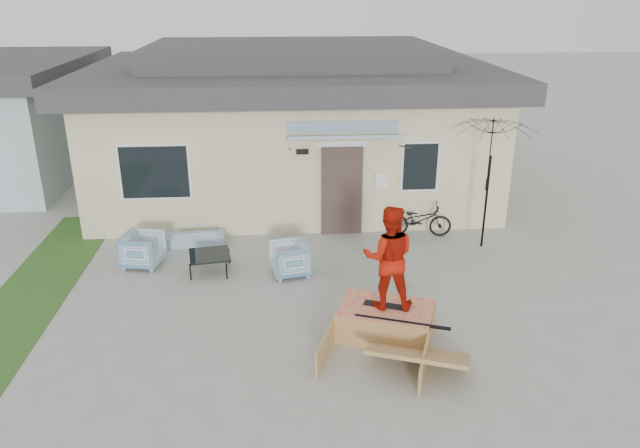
{
  "coord_description": "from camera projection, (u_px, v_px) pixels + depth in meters",
  "views": [
    {
      "loc": [
        -0.47,
        -8.69,
        5.45
      ],
      "look_at": [
        0.3,
        1.8,
        1.3
      ],
      "focal_mm": 33.85,
      "sensor_mm": 36.0,
      "label": 1
    }
  ],
  "objects": [
    {
      "name": "coffee_table",
      "position": [
        210.0,
        263.0,
        12.3
      ],
      "size": [
        0.92,
        0.92,
        0.39
      ],
      "primitive_type": "cube",
      "rotation": [
        0.0,
        0.0,
        0.17
      ],
      "color": "black",
      "rests_on": "ground"
    },
    {
      "name": "skateboard",
      "position": [
        387.0,
        305.0,
        9.99
      ],
      "size": [
        0.78,
        0.46,
        0.05
      ],
      "primitive_type": "cube",
      "rotation": [
        0.0,
        0.0,
        -0.37
      ],
      "color": "black",
      "rests_on": "skate_ramp"
    },
    {
      "name": "armchair_right",
      "position": [
        290.0,
        257.0,
        12.13
      ],
      "size": [
        0.81,
        0.85,
        0.75
      ],
      "primitive_type": "imported",
      "rotation": [
        0.0,
        0.0,
        -1.37
      ],
      "color": "teal",
      "rests_on": "ground"
    },
    {
      "name": "skater",
      "position": [
        389.0,
        256.0,
        9.66
      ],
      "size": [
        0.94,
        0.77,
        1.75
      ],
      "primitive_type": "imported",
      "rotation": [
        0.0,
        0.0,
        3.0
      ],
      "color": "#AE1708",
      "rests_on": "skateboard"
    },
    {
      "name": "patio_umbrella",
      "position": [
        489.0,
        171.0,
        12.95
      ],
      "size": [
        1.94,
        1.81,
        2.2
      ],
      "color": "black",
      "rests_on": "ground"
    },
    {
      "name": "bicycle",
      "position": [
        419.0,
        216.0,
        13.99
      ],
      "size": [
        1.56,
        0.72,
        0.96
      ],
      "primitive_type": "imported",
      "rotation": [
        0.0,
        0.0,
        1.44
      ],
      "color": "black",
      "rests_on": "ground"
    },
    {
      "name": "ground",
      "position": [
        310.0,
        336.0,
        10.09
      ],
      "size": [
        90.0,
        90.0,
        0.0
      ],
      "primitive_type": "plane",
      "color": "gray",
      "rests_on": "ground"
    },
    {
      "name": "skate_ramp",
      "position": [
        385.0,
        321.0,
        10.05
      ],
      "size": [
        2.13,
        2.43,
        0.51
      ],
      "primitive_type": null,
      "rotation": [
        0.0,
        0.0,
        -0.35
      ],
      "color": "#A47A44",
      "rests_on": "ground"
    },
    {
      "name": "armchair_left",
      "position": [
        143.0,
        248.0,
        12.51
      ],
      "size": [
        0.85,
        0.89,
        0.78
      ],
      "primitive_type": "imported",
      "rotation": [
        0.0,
        0.0,
        1.37
      ],
      "color": "teal",
      "rests_on": "ground"
    },
    {
      "name": "loveseat",
      "position": [
        196.0,
        234.0,
        13.6
      ],
      "size": [
        1.3,
        0.48,
        0.5
      ],
      "primitive_type": "imported",
      "rotation": [
        0.0,
        0.0,
        3.22
      ],
      "color": "teal",
      "rests_on": "ground"
    },
    {
      "name": "grass_strip",
      "position": [
        34.0,
        290.0,
        11.59
      ],
      "size": [
        1.4,
        8.0,
        0.01
      ],
      "primitive_type": "cube",
      "color": "#27511D",
      "rests_on": "ground"
    },
    {
      "name": "house",
      "position": [
        293.0,
        122.0,
        16.8
      ],
      "size": [
        10.8,
        8.49,
        4.1
      ],
      "color": "beige",
      "rests_on": "ground"
    }
  ]
}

